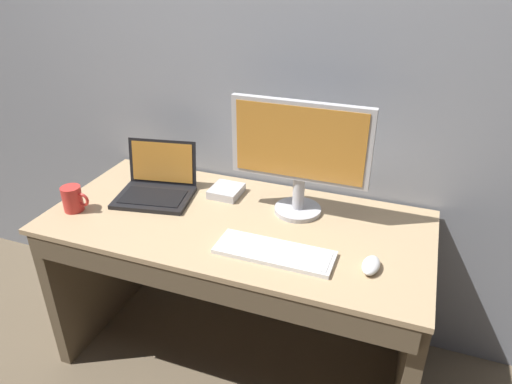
% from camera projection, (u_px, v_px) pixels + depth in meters
% --- Properties ---
extents(ground_plane, '(14.00, 14.00, 0.00)m').
position_uv_depth(ground_plane, '(239.00, 354.00, 2.17)').
color(ground_plane, brown).
extents(desk, '(1.50, 0.70, 0.73)m').
position_uv_depth(desk, '(236.00, 274.00, 1.94)').
color(desk, tan).
rests_on(desk, ground).
extents(laptop_black, '(0.35, 0.32, 0.21)m').
position_uv_depth(laptop_black, '(156.00, 189.00, 1.99)').
color(laptop_black, black).
rests_on(laptop_black, desk).
extents(external_monitor, '(0.54, 0.19, 0.46)m').
position_uv_depth(external_monitor, '(300.00, 152.00, 1.75)').
color(external_monitor, '#B7B7BC').
rests_on(external_monitor, desk).
extents(wired_keyboard, '(0.42, 0.15, 0.02)m').
position_uv_depth(wired_keyboard, '(274.00, 252.00, 1.62)').
color(wired_keyboard, white).
rests_on(wired_keyboard, desk).
extents(computer_mouse, '(0.07, 0.11, 0.04)m').
position_uv_depth(computer_mouse, '(371.00, 265.00, 1.54)').
color(computer_mouse, white).
rests_on(computer_mouse, desk).
extents(external_drive_box, '(0.13, 0.14, 0.04)m').
position_uv_depth(external_drive_box, '(226.00, 191.00, 2.01)').
color(external_drive_box, silver).
rests_on(external_drive_box, desk).
extents(coffee_mug, '(0.12, 0.08, 0.10)m').
position_uv_depth(coffee_mug, '(73.00, 199.00, 1.87)').
color(coffee_mug, red).
rests_on(coffee_mug, desk).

